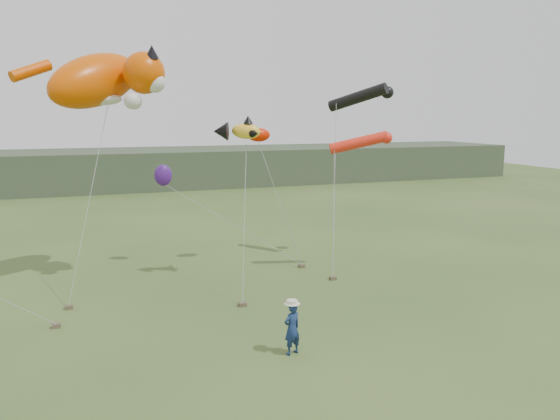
{
  "coord_description": "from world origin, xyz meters",
  "views": [
    {
      "loc": [
        -6.14,
        -17.07,
        7.76
      ],
      "look_at": [
        1.17,
        3.0,
        4.05
      ],
      "focal_mm": 35.0,
      "sensor_mm": 36.0,
      "label": 1
    }
  ],
  "objects": [
    {
      "name": "headland",
      "position": [
        -3.11,
        44.69,
        1.92
      ],
      "size": [
        90.0,
        13.0,
        4.0
      ],
      "color": "#2D3D28",
      "rests_on": "ground"
    },
    {
      "name": "tube_kites",
      "position": [
        7.51,
        7.97,
        7.85
      ],
      "size": [
        4.35,
        4.52,
        3.54
      ],
      "color": "black",
      "rests_on": "ground"
    },
    {
      "name": "cat_kite",
      "position": [
        -4.9,
        9.19,
        9.34
      ],
      "size": [
        6.62,
        5.11,
        3.54
      ],
      "color": "#D54B00",
      "rests_on": "ground"
    },
    {
      "name": "festival_attendant",
      "position": [
        0.02,
        -1.32,
        0.88
      ],
      "size": [
        0.75,
        0.61,
        1.76
      ],
      "primitive_type": "imported",
      "rotation": [
        0.0,
        0.0,
        3.49
      ],
      "color": "navy",
      "rests_on": "ground"
    },
    {
      "name": "fish_kite",
      "position": [
        0.6,
        7.21,
        7.07
      ],
      "size": [
        2.33,
        1.53,
        1.13
      ],
      "color": "yellow",
      "rests_on": "ground"
    },
    {
      "name": "ground",
      "position": [
        0.0,
        0.0,
        0.0
      ],
      "size": [
        120.0,
        120.0,
        0.0
      ],
      "primitive_type": "plane",
      "color": "#385123",
      "rests_on": "ground"
    },
    {
      "name": "misc_kites",
      "position": [
        0.02,
        10.46,
        5.71
      ],
      "size": [
        5.71,
        2.24,
        2.95
      ],
      "color": "red",
      "rests_on": "ground"
    },
    {
      "name": "sandbag_anchors",
      "position": [
        -1.1,
        5.41,
        0.08
      ],
      "size": [
        12.53,
        4.81,
        0.16
      ],
      "color": "brown",
      "rests_on": "ground"
    }
  ]
}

